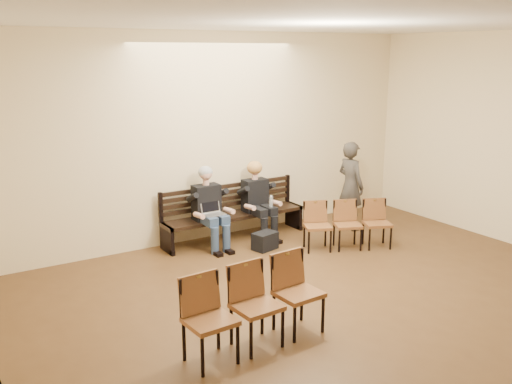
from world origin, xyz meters
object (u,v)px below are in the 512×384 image
(bag, at_px, (265,241))
(chair_row_back, at_px, (257,307))
(seated_man, at_px, (209,208))
(passerby, at_px, (351,179))
(bench, at_px, (234,226))
(chair_row_front, at_px, (348,225))
(laptop, at_px, (214,216))
(water_bottle, at_px, (271,209))
(seated_woman, at_px, (258,202))

(bag, bearing_deg, chair_row_back, -124.62)
(seated_man, distance_m, passerby, 2.69)
(bench, bearing_deg, seated_man, -167.56)
(chair_row_front, bearing_deg, chair_row_back, -123.25)
(bag, relative_size, passerby, 0.21)
(bag, height_order, chair_row_back, chair_row_back)
(bench, height_order, chair_row_back, chair_row_back)
(laptop, relative_size, passerby, 0.18)
(passerby, xyz_separation_m, chair_row_back, (-3.73, -2.74, -0.46))
(seated_man, distance_m, bag, 1.06)
(water_bottle, relative_size, passerby, 0.12)
(chair_row_back, bearing_deg, seated_woman, 53.97)
(seated_man, bearing_deg, chair_row_back, -108.90)
(water_bottle, relative_size, chair_row_back, 0.13)
(laptop, relative_size, water_bottle, 1.57)
(water_bottle, bearing_deg, seated_man, 165.67)
(bench, xyz_separation_m, seated_man, (-0.54, -0.12, 0.44))
(seated_woman, distance_m, water_bottle, 0.29)
(chair_row_back, bearing_deg, bag, 51.86)
(seated_man, xyz_separation_m, seated_woman, (0.95, 0.00, -0.04))
(bench, height_order, bag, bench)
(chair_row_front, bearing_deg, water_bottle, 152.62)
(bench, bearing_deg, chair_row_front, -46.83)
(seated_woman, xyz_separation_m, laptop, (-0.95, -0.18, -0.05))
(passerby, bearing_deg, chair_row_front, 134.98)
(seated_woman, relative_size, passerby, 0.67)
(water_bottle, height_order, chair_row_back, chair_row_back)
(bench, height_order, seated_man, seated_man)
(bag, bearing_deg, seated_man, 138.34)
(seated_man, distance_m, laptop, 0.20)
(seated_man, height_order, chair_row_back, seated_man)
(laptop, bearing_deg, water_bottle, 0.17)
(laptop, distance_m, passerby, 2.67)
(passerby, distance_m, chair_row_front, 1.23)
(seated_man, bearing_deg, chair_row_front, -34.69)
(seated_man, bearing_deg, water_bottle, -14.33)
(passerby, bearing_deg, bag, 91.92)
(seated_woman, xyz_separation_m, water_bottle, (0.10, -0.27, -0.06))
(bench, distance_m, chair_row_back, 3.73)
(laptop, height_order, water_bottle, laptop)
(seated_woman, distance_m, bag, 0.82)
(laptop, distance_m, chair_row_front, 2.19)
(seated_man, bearing_deg, laptop, -90.64)
(chair_row_front, relative_size, chair_row_back, 0.86)
(bag, relative_size, chair_row_back, 0.23)
(water_bottle, distance_m, bag, 0.65)
(seated_man, height_order, laptop, seated_man)
(water_bottle, height_order, bag, water_bottle)
(chair_row_back, bearing_deg, seated_man, 67.59)
(bench, xyz_separation_m, chair_row_front, (1.33, -1.42, 0.17))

